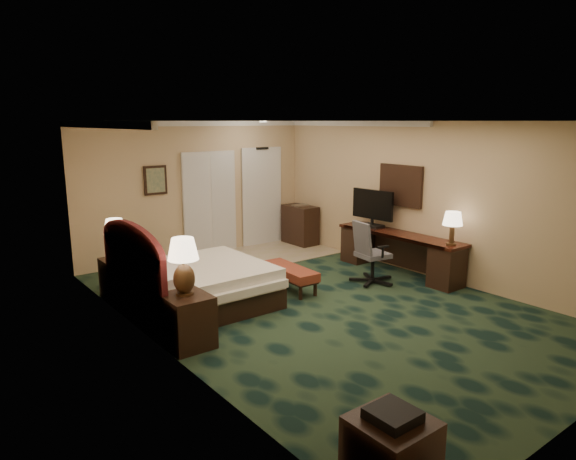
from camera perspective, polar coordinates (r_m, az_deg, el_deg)
floor at (r=7.79m, az=3.48°, el=-8.26°), size 5.00×7.50×0.00m
ceiling at (r=7.31m, az=3.75°, el=12.01°), size 5.00×7.50×0.00m
wall_back at (r=10.51m, az=-10.03°, el=4.47°), size 5.00×0.00×2.70m
wall_left at (r=6.11m, az=-14.31°, el=-1.11°), size 0.00×7.50×2.70m
wall_right at (r=9.26m, az=15.35°, el=3.22°), size 0.00×7.50×2.70m
crown_molding at (r=7.31m, az=3.75°, el=11.62°), size 5.00×7.50×0.10m
tile_patch at (r=10.51m, az=-3.24°, el=-2.84°), size 3.20×1.70×0.01m
headboard at (r=7.20m, az=-16.81°, el=-4.63°), size 0.12×2.00×1.40m
entry_door at (r=11.32m, az=-2.94°, el=3.64°), size 1.02×0.06×2.18m
closet_doors at (r=10.64m, az=-8.68°, el=2.97°), size 1.20×0.06×2.10m
wall_art at (r=10.06m, az=-14.52°, el=5.38°), size 0.45×0.06×0.55m
wall_mirror at (r=9.57m, az=12.40°, el=4.85°), size 0.05×0.95×0.75m
bed at (r=7.75m, az=-9.84°, el=-6.17°), size 1.92×1.78×0.61m
nightstand_near at (r=6.44m, az=-11.15°, el=-9.86°), size 0.52×0.59×0.65m
nightstand_far at (r=8.39m, az=-18.11°, el=-5.14°), size 0.49×0.57×0.62m
lamp_near at (r=6.26m, az=-11.52°, el=-4.00°), size 0.47×0.47×0.70m
lamp_far at (r=8.27m, az=-18.64°, el=-0.95°), size 0.39×0.39×0.63m
bed_bench at (r=8.36m, az=0.15°, el=-5.41°), size 0.46×1.17×0.39m
side_table at (r=4.18m, az=11.36°, el=-23.40°), size 0.55×0.55×0.59m
desk at (r=9.44m, az=12.19°, el=-2.55°), size 0.55×2.55×0.73m
tv at (r=9.75m, az=9.37°, el=2.37°), size 0.14×0.92×0.71m
desk_lamp at (r=8.65m, az=17.78°, el=0.20°), size 0.37×0.37×0.55m
desk_chair at (r=8.76m, az=9.44°, el=-2.43°), size 0.72×0.68×1.08m
minibar at (r=11.42m, az=1.36°, el=0.57°), size 0.45×0.81×0.86m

